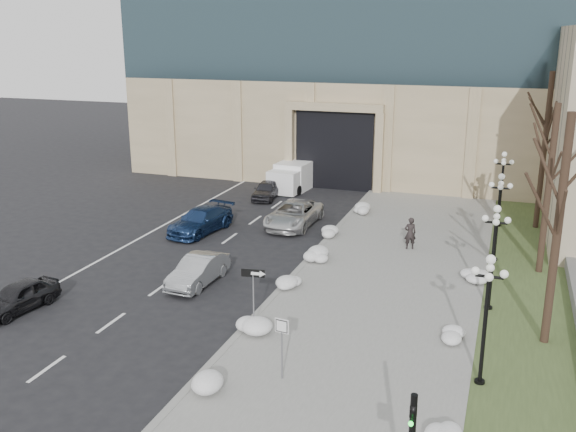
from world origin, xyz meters
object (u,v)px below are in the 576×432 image
object	(u,v)px
car_a	(18,297)
keep_sign	(282,336)
car_c	(201,221)
pedestrian	(410,233)
car_d	(294,214)
lamppost_b	(494,244)
one_way_sign	(257,281)
car_e	(266,190)
lamppost_d	(502,179)
lamppost_c	(499,206)
box_truck	(297,174)
lamppost_a	(487,303)
car_b	(198,271)

from	to	relation	value
car_a	keep_sign	bearing A→B (deg)	0.64
car_c	pedestrian	size ratio (longest dim) A/B	2.80
car_d	lamppost_b	distance (m)	15.32
car_c	one_way_sign	world-z (taller)	one_way_sign
car_a	car_e	distance (m)	21.84
pedestrian	lamppost_d	distance (m)	7.93
lamppost_c	lamppost_d	distance (m)	6.50
one_way_sign	pedestrian	bearing A→B (deg)	61.54
lamppost_c	car_a	bearing A→B (deg)	-145.60
car_c	lamppost_b	bearing A→B (deg)	-10.69
car_c	car_a	bearing A→B (deg)	-91.47
box_truck	lamppost_a	distance (m)	29.70
pedestrian	lamppost_d	bearing A→B (deg)	-147.72
car_a	lamppost_a	xyz separation A→B (m)	(19.30, 0.21, 2.43)
lamppost_a	lamppost_c	bearing A→B (deg)	90.00
one_way_sign	lamppost_b	bearing A→B (deg)	21.80
car_e	keep_sign	world-z (taller)	keep_sign
one_way_sign	keep_sign	size ratio (longest dim) A/B	1.13
keep_sign	lamppost_a	world-z (taller)	lamppost_a
car_c	lamppost_c	xyz separation A→B (m)	(16.94, 0.44, 2.34)
lamppost_a	lamppost_b	size ratio (longest dim) A/B	1.00
pedestrian	lamppost_b	distance (m)	8.40
car_b	pedestrian	xyz separation A→B (m)	(8.82, 8.20, 0.34)
car_e	keep_sign	size ratio (longest dim) A/B	1.60
car_e	one_way_sign	world-z (taller)	one_way_sign
lamppost_a	car_b	bearing A→B (deg)	159.07
keep_sign	one_way_sign	bearing A→B (deg)	131.40
car_b	one_way_sign	distance (m)	6.14
keep_sign	box_truck	bearing A→B (deg)	114.74
lamppost_b	keep_sign	bearing A→B (deg)	-127.39
car_a	one_way_sign	distance (m)	10.80
car_a	lamppost_a	bearing A→B (deg)	9.22
box_truck	lamppost_b	size ratio (longest dim) A/B	1.42
box_truck	lamppost_b	bearing A→B (deg)	-47.01
car_b	lamppost_c	size ratio (longest dim) A/B	0.87
one_way_sign	car_a	bearing A→B (deg)	179.14
lamppost_b	lamppost_d	distance (m)	13.00
car_b	box_truck	world-z (taller)	box_truck
car_e	lamppost_d	bearing A→B (deg)	-12.76
car_c	one_way_sign	distance (m)	14.02
car_b	lamppost_b	bearing A→B (deg)	8.27
car_a	keep_sign	world-z (taller)	keep_sign
car_a	lamppost_c	xyz separation A→B (m)	(19.30, 13.21, 2.43)
car_e	pedestrian	size ratio (longest dim) A/B	2.11
car_d	lamppost_a	size ratio (longest dim) A/B	1.15
one_way_sign	lamppost_b	world-z (taller)	lamppost_b
car_d	lamppost_c	bearing A→B (deg)	-11.36
car_a	car_b	size ratio (longest dim) A/B	0.91
lamppost_c	keep_sign	bearing A→B (deg)	-113.42
car_c	box_truck	xyz separation A→B (m)	(1.84, 12.93, 0.28)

